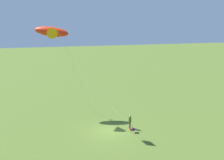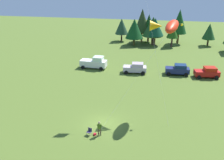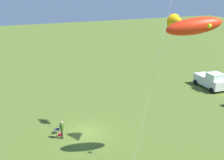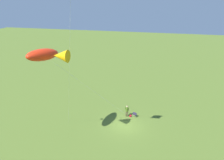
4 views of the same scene
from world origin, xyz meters
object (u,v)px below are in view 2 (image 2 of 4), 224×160
at_px(truck_white_pickup, 94,63).
at_px(kite_large_fish, 168,26).
at_px(car_silver_compact, 135,68).
at_px(car_red_sedan, 207,72).
at_px(folding_chair, 89,131).
at_px(car_navy_hatch, 178,69).
at_px(person_kite_flyer, 99,127).
at_px(backpack_on_grass, 95,134).

distance_m(truck_white_pickup, kite_large_fish, 21.30).
xyz_separation_m(car_silver_compact, car_red_sedan, (12.63, 0.06, 0.00)).
bearing_deg(truck_white_pickup, car_red_sedan, -0.53).
distance_m(folding_chair, truck_white_pickup, 22.83).
distance_m(truck_white_pickup, car_navy_hatch, 15.69).
height_order(person_kite_flyer, car_navy_hatch, car_navy_hatch).
xyz_separation_m(person_kite_flyer, car_red_sedan, (14.53, 20.95, -0.07)).
relative_size(person_kite_flyer, backpack_on_grass, 5.44).
distance_m(person_kite_flyer, backpack_on_grass, 1.06).
distance_m(car_silver_compact, kite_large_fish, 16.73).
bearing_deg(backpack_on_grass, folding_chair, -176.34).
bearing_deg(backpack_on_grass, person_kite_flyer, 9.12).
bearing_deg(folding_chair, truck_white_pickup, -152.00).
distance_m(folding_chair, backpack_on_grass, 0.70).
xyz_separation_m(truck_white_pickup, car_red_sedan, (20.69, -1.18, -0.15)).
bearing_deg(kite_large_fish, car_red_sedan, 58.42).
xyz_separation_m(car_red_sedan, kite_large_fish, (-7.70, -12.53, 10.01)).
bearing_deg(car_red_sedan, car_navy_hatch, 165.65).
xyz_separation_m(car_navy_hatch, kite_large_fish, (-2.70, -13.07, 10.01)).
distance_m(car_red_sedan, kite_large_fish, 17.79).
xyz_separation_m(truck_white_pickup, kite_large_fish, (12.98, -13.71, 9.85)).
height_order(backpack_on_grass, truck_white_pickup, truck_white_pickup).
xyz_separation_m(person_kite_flyer, kite_large_fish, (6.82, 8.42, 9.93)).
relative_size(person_kite_flyer, folding_chair, 2.12).
relative_size(car_red_sedan, kite_large_fish, 0.37).
xyz_separation_m(person_kite_flyer, folding_chair, (-1.13, -0.12, -0.53)).
bearing_deg(car_silver_compact, folding_chair, -102.21).
relative_size(truck_white_pickup, kite_large_fish, 0.43).
relative_size(car_silver_compact, kite_large_fish, 0.36).
height_order(truck_white_pickup, car_navy_hatch, truck_white_pickup).
height_order(person_kite_flyer, folding_chair, person_kite_flyer).
xyz_separation_m(backpack_on_grass, truck_white_pickup, (-5.63, 22.22, 0.99)).
relative_size(car_silver_compact, car_navy_hatch, 1.01).
bearing_deg(person_kite_flyer, folding_chair, -86.22).
bearing_deg(folding_chair, kite_large_fish, 152.33).
height_order(car_navy_hatch, car_red_sedan, same).
relative_size(car_navy_hatch, kite_large_fish, 0.36).
xyz_separation_m(folding_chair, car_navy_hatch, (10.64, 21.61, 0.46)).
bearing_deg(truck_white_pickup, car_navy_hatch, 0.38).
height_order(truck_white_pickup, car_red_sedan, truck_white_pickup).
distance_m(backpack_on_grass, car_navy_hatch, 23.82).
relative_size(backpack_on_grass, car_silver_compact, 0.07).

